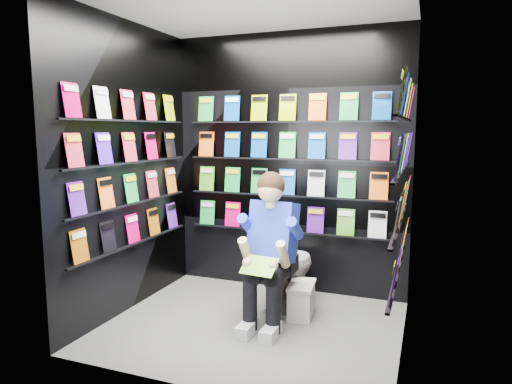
% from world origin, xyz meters
% --- Properties ---
extents(floor, '(2.40, 2.40, 0.00)m').
position_xyz_m(floor, '(0.00, 0.00, 0.00)').
color(floor, '#5C5C59').
rests_on(floor, ground).
extents(ceiling, '(2.40, 2.40, 0.00)m').
position_xyz_m(ceiling, '(0.00, 0.00, 2.60)').
color(ceiling, white).
rests_on(ceiling, floor).
extents(wall_back, '(2.40, 0.04, 2.60)m').
position_xyz_m(wall_back, '(0.00, 1.00, 1.30)').
color(wall_back, black).
rests_on(wall_back, floor).
extents(wall_front, '(2.40, 0.04, 2.60)m').
position_xyz_m(wall_front, '(0.00, -1.00, 1.30)').
color(wall_front, black).
rests_on(wall_front, floor).
extents(wall_left, '(0.04, 2.00, 2.60)m').
position_xyz_m(wall_left, '(-1.20, 0.00, 1.30)').
color(wall_left, black).
rests_on(wall_left, floor).
extents(wall_right, '(0.04, 2.00, 2.60)m').
position_xyz_m(wall_right, '(1.20, 0.00, 1.30)').
color(wall_right, black).
rests_on(wall_right, floor).
extents(comics_back, '(2.10, 0.06, 1.37)m').
position_xyz_m(comics_back, '(0.00, 0.97, 1.31)').
color(comics_back, '#DA0360').
rests_on(comics_back, wall_back).
extents(comics_left, '(0.06, 1.70, 1.37)m').
position_xyz_m(comics_left, '(-1.17, 0.00, 1.31)').
color(comics_left, '#DA0360').
rests_on(comics_left, wall_left).
extents(comics_right, '(0.06, 1.70, 1.37)m').
position_xyz_m(comics_right, '(1.17, 0.00, 1.31)').
color(comics_right, '#DA0360').
rests_on(comics_right, wall_right).
extents(toilet, '(0.50, 0.79, 0.73)m').
position_xyz_m(toilet, '(0.12, 0.58, 0.37)').
color(toilet, white).
rests_on(toilet, floor).
extents(longbox, '(0.24, 0.38, 0.27)m').
position_xyz_m(longbox, '(0.33, 0.36, 0.13)').
color(longbox, silver).
rests_on(longbox, floor).
extents(longbox_lid, '(0.26, 0.40, 0.03)m').
position_xyz_m(longbox_lid, '(0.33, 0.36, 0.28)').
color(longbox_lid, silver).
rests_on(longbox_lid, longbox).
extents(reader, '(0.60, 0.81, 1.40)m').
position_xyz_m(reader, '(0.12, 0.20, 0.77)').
color(reader, '#142BC1').
rests_on(reader, toilet).
extents(held_comic, '(0.30, 0.19, 0.12)m').
position_xyz_m(held_comic, '(0.12, -0.15, 0.58)').
color(held_comic, green).
rests_on(held_comic, reader).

